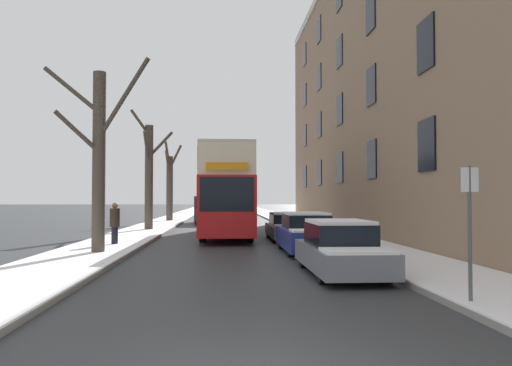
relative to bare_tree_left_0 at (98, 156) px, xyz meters
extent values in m
cube|color=gray|center=(-0.31, 40.87, -3.37)|extent=(2.89, 130.00, 0.13)
cube|color=white|center=(-0.31, 40.87, -3.29)|extent=(2.86, 130.00, 0.03)
cube|color=gray|center=(9.81, 40.87, -3.37)|extent=(2.89, 130.00, 0.13)
cube|color=white|center=(9.81, 40.87, -3.29)|extent=(2.86, 130.00, 0.03)
cube|color=#8C7056|center=(15.75, 8.59, 5.23)|extent=(9.00, 42.91, 17.32)
cube|color=black|center=(11.22, -0.85, 0.38)|extent=(0.08, 1.40, 1.80)
cube|color=black|center=(11.22, 5.44, 0.38)|extent=(0.08, 1.40, 1.80)
cube|color=black|center=(11.22, 11.74, 0.38)|extent=(0.08, 1.40, 1.80)
cube|color=black|center=(11.22, 18.03, 0.38)|extent=(0.08, 1.40, 1.80)
cube|color=black|center=(11.22, 24.32, 0.38)|extent=(0.08, 1.40, 1.80)
cube|color=black|center=(11.22, -0.85, 3.84)|extent=(0.08, 1.40, 1.80)
cube|color=black|center=(11.22, 5.44, 3.84)|extent=(0.08, 1.40, 1.80)
cube|color=black|center=(11.22, 11.74, 3.84)|extent=(0.08, 1.40, 1.80)
cube|color=black|center=(11.22, 18.03, 3.84)|extent=(0.08, 1.40, 1.80)
cube|color=black|center=(11.22, 24.32, 3.84)|extent=(0.08, 1.40, 1.80)
cube|color=black|center=(11.22, 5.44, 7.31)|extent=(0.08, 1.40, 1.80)
cube|color=black|center=(11.22, 11.74, 7.31)|extent=(0.08, 1.40, 1.80)
cube|color=black|center=(11.22, 18.03, 7.31)|extent=(0.08, 1.40, 1.80)
cube|color=black|center=(11.22, 24.32, 7.31)|extent=(0.08, 1.40, 1.80)
cube|color=black|center=(11.22, 18.03, 10.77)|extent=(0.08, 1.40, 1.80)
cube|color=black|center=(11.22, 24.32, 10.77)|extent=(0.08, 1.40, 1.80)
cylinder|color=#4C4238|center=(0.01, 0.04, -0.25)|extent=(0.44, 0.44, 6.36)
cylinder|color=#4C4238|center=(-0.90, -0.04, 2.26)|extent=(1.91, 0.31, 1.61)
cylinder|color=#4C4238|center=(-0.57, -0.49, 0.75)|extent=(1.32, 1.23, 1.33)
cylinder|color=#4C4238|center=(0.89, -0.28, 1.96)|extent=(1.93, 0.82, 2.71)
cylinder|color=#4C4238|center=(-0.12, 12.63, -0.25)|extent=(0.49, 0.49, 6.35)
cylinder|color=#4C4238|center=(0.56, 12.59, 1.77)|extent=(1.50, 0.26, 1.59)
cylinder|color=#4C4238|center=(-0.60, 12.27, 3.02)|extent=(1.15, 0.93, 1.50)
cylinder|color=#4C4238|center=(-0.19, 12.14, 1.44)|extent=(0.32, 1.16, 2.07)
cylinder|color=#4C4238|center=(-0.14, 24.43, -0.69)|extent=(0.54, 0.54, 5.48)
cylinder|color=#4C4238|center=(-0.24, 23.92, 1.33)|extent=(0.42, 1.22, 2.27)
cylinder|color=#4C4238|center=(-0.25, 23.84, 2.12)|extent=(0.43, 1.38, 2.13)
cylinder|color=#4C4238|center=(0.34, 24.23, 1.98)|extent=(1.19, 0.65, 2.03)
cube|color=red|center=(4.44, 8.72, -1.78)|extent=(2.48, 11.42, 2.62)
cube|color=beige|center=(4.44, 8.72, 0.21)|extent=(2.43, 11.19, 1.36)
cube|color=beige|center=(4.44, 8.72, 0.94)|extent=(2.43, 11.19, 0.12)
cube|color=black|center=(4.44, 8.72, -1.27)|extent=(2.51, 10.05, 1.36)
cube|color=black|center=(4.44, 8.72, 0.27)|extent=(2.51, 10.05, 1.03)
cube|color=black|center=(4.44, 3.03, -1.27)|extent=(2.23, 0.06, 1.43)
cube|color=orange|center=(4.44, 3.02, -0.13)|extent=(1.73, 0.05, 0.32)
cylinder|color=black|center=(3.37, 5.29, -2.91)|extent=(0.30, 1.04, 1.04)
cylinder|color=black|center=(5.51, 5.29, -2.91)|extent=(0.30, 1.04, 1.04)
cylinder|color=black|center=(3.37, 11.91, -2.91)|extent=(0.30, 1.04, 1.04)
cylinder|color=black|center=(5.51, 11.91, -2.91)|extent=(0.30, 1.04, 1.04)
cube|color=slate|center=(7.33, -4.58, -2.97)|extent=(1.75, 4.49, 0.58)
cube|color=black|center=(7.33, -4.40, -2.39)|extent=(1.50, 2.25, 0.57)
cube|color=white|center=(7.33, -4.40, -2.06)|extent=(1.47, 2.13, 0.09)
cube|color=white|center=(7.33, -6.17, -2.65)|extent=(1.57, 1.17, 0.07)
cylinder|color=black|center=(6.57, -5.92, -3.11)|extent=(0.20, 0.63, 0.63)
cylinder|color=black|center=(8.10, -5.92, -3.11)|extent=(0.20, 0.63, 0.63)
cylinder|color=black|center=(6.57, -3.23, -3.11)|extent=(0.20, 0.63, 0.63)
cylinder|color=black|center=(8.10, -3.23, -3.11)|extent=(0.20, 0.63, 0.63)
cube|color=navy|center=(7.33, 0.74, -2.91)|extent=(1.77, 4.54, 0.70)
cube|color=black|center=(7.33, 0.92, -2.30)|extent=(1.52, 2.27, 0.51)
cube|color=white|center=(7.33, 0.92, -2.00)|extent=(1.48, 2.15, 0.08)
cube|color=white|center=(7.33, -0.87, -2.52)|extent=(1.59, 1.18, 0.07)
cylinder|color=black|center=(6.56, -0.62, -3.11)|extent=(0.20, 0.63, 0.63)
cylinder|color=black|center=(8.11, -0.62, -3.11)|extent=(0.20, 0.63, 0.63)
cylinder|color=black|center=(6.56, 2.10, -3.11)|extent=(0.20, 0.63, 0.63)
cylinder|color=black|center=(8.11, 2.10, -3.11)|extent=(0.20, 0.63, 0.63)
cube|color=#474C56|center=(7.33, 6.37, -2.99)|extent=(1.70, 4.49, 0.55)
cube|color=black|center=(7.33, 6.55, -2.47)|extent=(1.46, 2.24, 0.49)
cube|color=white|center=(7.33, 6.55, -2.18)|extent=(1.43, 2.13, 0.09)
cube|color=white|center=(7.33, 4.77, -2.68)|extent=(1.53, 1.17, 0.07)
cylinder|color=black|center=(6.59, 5.02, -3.10)|extent=(0.20, 0.66, 0.66)
cylinder|color=black|center=(8.08, 5.02, -3.10)|extent=(0.20, 0.66, 0.66)
cylinder|color=black|center=(6.59, 7.71, -3.10)|extent=(0.20, 0.66, 0.66)
cylinder|color=black|center=(8.08, 7.71, -3.10)|extent=(0.20, 0.66, 0.66)
cube|color=#333842|center=(3.11, 22.58, -2.25)|extent=(1.93, 5.61, 1.92)
cube|color=black|center=(3.11, 19.80, -1.81)|extent=(1.70, 0.06, 0.85)
cylinder|color=black|center=(2.26, 20.79, -3.09)|extent=(0.22, 0.68, 0.68)
cylinder|color=black|center=(3.95, 20.79, -3.09)|extent=(0.22, 0.68, 0.68)
cylinder|color=black|center=(2.26, 24.37, -3.09)|extent=(0.22, 0.68, 0.68)
cylinder|color=black|center=(3.95, 24.37, -3.09)|extent=(0.22, 0.68, 0.68)
cylinder|color=black|center=(-0.08, 2.89, -3.01)|extent=(0.19, 0.19, 0.85)
cylinder|color=black|center=(-0.04, 3.06, -3.01)|extent=(0.19, 0.19, 0.85)
cylinder|color=#2D2319|center=(-0.06, 2.98, -2.22)|extent=(0.40, 0.40, 0.74)
sphere|color=#8C6647|center=(-0.06, 2.98, -1.73)|extent=(0.23, 0.23, 0.23)
cylinder|color=#4C4F54|center=(8.67, -8.76, -2.15)|extent=(0.07, 0.07, 2.57)
cube|color=silver|center=(8.67, -8.78, -1.11)|extent=(0.32, 0.02, 0.44)
camera|label=1|loc=(4.26, -17.40, -1.45)|focal=35.00mm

